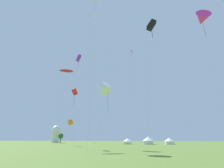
% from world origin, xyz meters
% --- Properties ---
extents(kite_red_box, '(1.92, 2.03, 16.22)m').
position_xyz_m(kite_red_box, '(-12.10, 37.74, 15.16)').
color(kite_red_box, red).
rests_on(kite_red_box, ground).
extents(kite_white_diamond, '(1.52, 2.21, 30.59)m').
position_xyz_m(kite_white_diamond, '(-1.29, 20.46, 28.14)').
color(kite_white_diamond, white).
rests_on(kite_white_diamond, ground).
extents(kite_red_parafoil, '(4.17, 2.99, 21.26)m').
position_xyz_m(kite_red_parafoil, '(-13.81, 34.80, 20.67)').
color(kite_red_parafoil, red).
rests_on(kite_red_parafoil, ground).
extents(kite_black_box, '(2.90, 1.05, 19.56)m').
position_xyz_m(kite_black_box, '(8.91, 16.90, 18.62)').
color(kite_black_box, black).
rests_on(kite_black_box, ground).
extents(kite_orange_delta, '(3.25, 2.85, 8.76)m').
position_xyz_m(kite_orange_delta, '(-18.34, 49.27, 7.34)').
color(kite_orange_delta, orange).
rests_on(kite_orange_delta, ground).
extents(kite_white_delta, '(4.42, 4.01, 13.71)m').
position_xyz_m(kite_white_delta, '(0.12, 26.69, 12.10)').
color(kite_white_delta, white).
rests_on(kite_white_delta, ground).
extents(kite_purple_box, '(3.41, 2.96, 32.54)m').
position_xyz_m(kite_purple_box, '(-15.52, 46.54, 31.12)').
color(kite_purple_box, purple).
rests_on(kite_purple_box, ground).
extents(kite_magenta_delta, '(2.04, 2.36, 19.51)m').
position_xyz_m(kite_magenta_delta, '(15.83, 16.38, 18.27)').
color(kite_magenta_delta, '#E02DA3').
rests_on(kite_magenta_delta, ground).
extents(kite_pink_diamond, '(2.29, 1.64, 31.43)m').
position_xyz_m(kite_pink_diamond, '(4.62, 44.13, 28.67)').
color(kite_pink_diamond, pink).
rests_on(kite_pink_diamond, ground).
extents(festival_tent_center, '(4.04, 4.04, 2.63)m').
position_xyz_m(festival_tent_center, '(-0.37, 73.03, 1.45)').
color(festival_tent_center, white).
rests_on(festival_tent_center, ground).
extents(festival_tent_right, '(5.06, 5.06, 3.29)m').
position_xyz_m(festival_tent_right, '(8.87, 73.03, 1.82)').
color(festival_tent_right, white).
rests_on(festival_tent_right, ground).
extents(festival_tent_left, '(4.30, 4.30, 2.79)m').
position_xyz_m(festival_tent_left, '(17.85, 73.03, 1.55)').
color(festival_tent_left, white).
rests_on(festival_tent_left, ground).
extents(observatory_dome, '(6.40, 6.40, 10.80)m').
position_xyz_m(observatory_dome, '(-50.03, 97.83, 6.01)').
color(observatory_dome, white).
rests_on(observatory_dome, ground).
extents(tree_distant_left, '(2.98, 2.98, 5.40)m').
position_xyz_m(tree_distant_left, '(-39.57, 84.83, 3.86)').
color(tree_distant_left, brown).
rests_on(tree_distant_left, ground).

